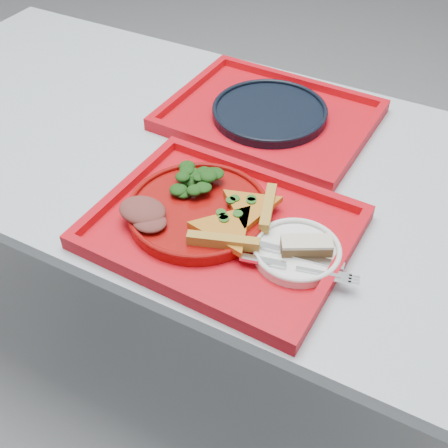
{
  "coord_description": "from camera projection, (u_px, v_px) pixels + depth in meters",
  "views": [
    {
      "loc": [
        0.56,
        -0.85,
        1.46
      ],
      "look_at": [
        0.22,
        -0.22,
        0.78
      ],
      "focal_mm": 45.0,
      "sensor_mm": 36.0,
      "label": 1
    }
  ],
  "objects": [
    {
      "name": "meat_portion",
      "position": [
        142.0,
        210.0,
        1.0
      ],
      "size": [
        0.09,
        0.07,
        0.03
      ],
      "primitive_type": "ellipsoid",
      "color": "brown",
      "rests_on": "dinner_plate"
    },
    {
      "name": "navy_plate",
      "position": [
        270.0,
        113.0,
        1.27
      ],
      "size": [
        0.26,
        0.26,
        0.02
      ],
      "primitive_type": "cylinder",
      "color": "black",
      "rests_on": "tray_far"
    },
    {
      "name": "dinner_plate",
      "position": [
        198.0,
        212.0,
        1.03
      ],
      "size": [
        0.26,
        0.26,
        0.02
      ],
      "primitive_type": "cylinder",
      "color": "maroon",
      "rests_on": "tray_main"
    },
    {
      "name": "pizza_slice_b",
      "position": [
        250.0,
        205.0,
        1.02
      ],
      "size": [
        0.16,
        0.15,
        0.02
      ],
      "primitive_type": null,
      "rotation": [
        0.0,
        0.0,
        3.44
      ],
      "color": "gold",
      "rests_on": "dinner_plate"
    },
    {
      "name": "knife",
      "position": [
        290.0,
        252.0,
        0.94
      ],
      "size": [
        0.19,
        0.04,
        0.01
      ],
      "primitive_type": "cube",
      "rotation": [
        0.0,
        0.0,
        0.15
      ],
      "color": "silver",
      "rests_on": "side_plate"
    },
    {
      "name": "fork",
      "position": [
        295.0,
        267.0,
        0.92
      ],
      "size": [
        0.19,
        0.06,
        0.01
      ],
      "primitive_type": "cube",
      "rotation": [
        0.0,
        0.0,
        0.22
      ],
      "color": "silver",
      "rests_on": "side_plate"
    },
    {
      "name": "dessert_bar",
      "position": [
        306.0,
        246.0,
        0.94
      ],
      "size": [
        0.09,
        0.07,
        0.02
      ],
      "rotation": [
        0.0,
        0.0,
        0.51
      ],
      "color": "#51331B",
      "rests_on": "side_plate"
    },
    {
      "name": "salad_heap",
      "position": [
        191.0,
        177.0,
        1.06
      ],
      "size": [
        0.09,
        0.08,
        0.04
      ],
      "primitive_type": "ellipsoid",
      "color": "black",
      "rests_on": "dinner_plate"
    },
    {
      "name": "side_plate",
      "position": [
        297.0,
        253.0,
        0.96
      ],
      "size": [
        0.15,
        0.15,
        0.01
      ],
      "primitive_type": "cylinder",
      "color": "white",
      "rests_on": "tray_main"
    },
    {
      "name": "tray_far",
      "position": [
        269.0,
        118.0,
        1.28
      ],
      "size": [
        0.46,
        0.36,
        0.01
      ],
      "primitive_type": "cube",
      "rotation": [
        0.0,
        0.0,
        -0.03
      ],
      "color": "red",
      "rests_on": "table"
    },
    {
      "name": "table",
      "position": [
        185.0,
        169.0,
        1.28
      ],
      "size": [
        1.6,
        0.8,
        0.75
      ],
      "color": "#A8B4BC",
      "rests_on": "ground"
    },
    {
      "name": "ground",
      "position": [
        195.0,
        341.0,
        1.74
      ],
      "size": [
        10.0,
        10.0,
        0.0
      ],
      "primitive_type": "plane",
      "color": "gray",
      "rests_on": "ground"
    },
    {
      "name": "pizza_slice_a",
      "position": [
        226.0,
        227.0,
        0.97
      ],
      "size": [
        0.16,
        0.17,
        0.02
      ],
      "primitive_type": null,
      "rotation": [
        0.0,
        0.0,
        1.9
      ],
      "color": "gold",
      "rests_on": "dinner_plate"
    },
    {
      "name": "tray_main",
      "position": [
        222.0,
        231.0,
        1.02
      ],
      "size": [
        0.46,
        0.36,
        0.01
      ],
      "primitive_type": "cube",
      "rotation": [
        0.0,
        0.0,
        -0.03
      ],
      "color": "red",
      "rests_on": "table"
    }
  ]
}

